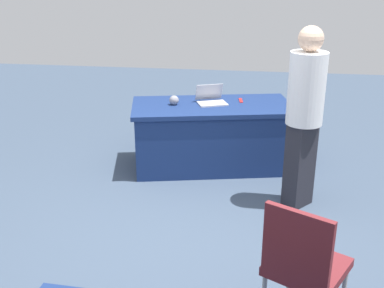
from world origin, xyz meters
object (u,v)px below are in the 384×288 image
object	(u,v)px
person_presenter	(305,110)
chair_tucked_left	(303,262)
table_foreground	(211,135)
laptop_silver	(211,100)
yarn_ball	(174,100)
scissors_red	(241,100)

from	to	relation	value
person_presenter	chair_tucked_left	bearing A→B (deg)	37.28
table_foreground	chair_tucked_left	size ratio (longest dim) A/B	2.05
laptop_silver	table_foreground	bearing A→B (deg)	81.11
laptop_silver	person_presenter	bearing A→B (deg)	114.90
table_foreground	yarn_ball	distance (m)	0.61
table_foreground	person_presenter	size ratio (longest dim) A/B	1.12
person_presenter	scissors_red	distance (m)	1.25
table_foreground	scissors_red	size ratio (longest dim) A/B	10.86
person_presenter	scissors_red	world-z (taller)	person_presenter
table_foreground	laptop_silver	size ratio (longest dim) A/B	4.85
chair_tucked_left	scissors_red	size ratio (longest dim) A/B	5.30
chair_tucked_left	scissors_red	world-z (taller)	chair_tucked_left
chair_tucked_left	person_presenter	bearing A→B (deg)	114.88
laptop_silver	yarn_ball	world-z (taller)	laptop_silver
chair_tucked_left	yarn_ball	bearing A→B (deg)	144.55
chair_tucked_left	person_presenter	distance (m)	1.86
chair_tucked_left	yarn_ball	distance (m)	2.89
person_presenter	laptop_silver	bearing A→B (deg)	-92.28
person_presenter	yarn_ball	bearing A→B (deg)	-78.58
person_presenter	table_foreground	bearing A→B (deg)	-90.90
laptop_silver	scissors_red	size ratio (longest dim) A/B	2.24
yarn_ball	person_presenter	bearing A→B (deg)	150.66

